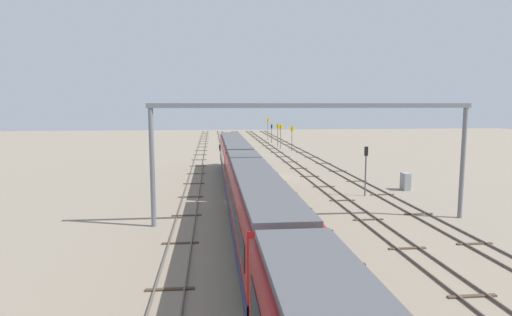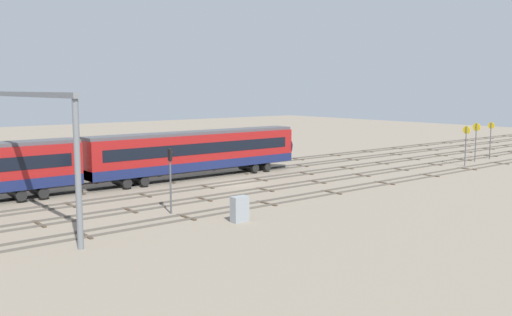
# 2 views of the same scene
# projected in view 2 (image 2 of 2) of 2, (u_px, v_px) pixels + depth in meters

# --- Properties ---
(ground_plane) EXTENTS (200.32, 200.32, 0.00)m
(ground_plane) POSITION_uv_depth(u_px,v_px,m) (234.00, 183.00, 54.63)
(ground_plane) COLOR gray
(track_near_foreground) EXTENTS (184.32, 2.40, 0.16)m
(track_near_foreground) POSITION_uv_depth(u_px,v_px,m) (301.00, 197.00, 47.33)
(track_near_foreground) COLOR #59544C
(track_near_foreground) RESTS_ON ground
(track_second_near) EXTENTS (184.32, 2.40, 0.16)m
(track_second_near) POSITION_uv_depth(u_px,v_px,m) (265.00, 189.00, 50.98)
(track_second_near) COLOR #59544C
(track_second_near) RESTS_ON ground
(track_middle) EXTENTS (184.32, 2.40, 0.16)m
(track_middle) POSITION_uv_depth(u_px,v_px,m) (234.00, 183.00, 54.62)
(track_middle) COLOR #59544C
(track_middle) RESTS_ON ground
(track_with_train) EXTENTS (184.32, 2.40, 0.16)m
(track_with_train) POSITION_uv_depth(u_px,v_px,m) (207.00, 177.00, 58.27)
(track_with_train) COLOR #59544C
(track_with_train) RESTS_ON ground
(track_far_background) EXTENTS (184.32, 2.40, 0.16)m
(track_far_background) POSITION_uv_depth(u_px,v_px,m) (183.00, 172.00, 61.92)
(track_far_background) COLOR #59544C
(track_far_background) RESTS_ON ground
(overhead_gantry) EXTENTS (0.40, 24.65, 9.11)m
(overhead_gantry) POSITION_uv_depth(u_px,v_px,m) (13.00, 119.00, 40.62)
(overhead_gantry) COLOR slate
(overhead_gantry) RESTS_ON ground
(speed_sign_near_foreground) EXTENTS (0.14, 0.95, 4.85)m
(speed_sign_near_foreground) POSITION_uv_depth(u_px,v_px,m) (466.00, 140.00, 66.53)
(speed_sign_near_foreground) COLOR #4C4C51
(speed_sign_near_foreground) RESTS_ON ground
(speed_sign_mid_trackside) EXTENTS (0.14, 1.03, 4.95)m
(speed_sign_mid_trackside) POSITION_uv_depth(u_px,v_px,m) (476.00, 136.00, 70.69)
(speed_sign_mid_trackside) COLOR #4C4C51
(speed_sign_mid_trackside) RESTS_ON ground
(speed_sign_far_trackside) EXTENTS (0.14, 0.87, 4.91)m
(speed_sign_far_trackside) POSITION_uv_depth(u_px,v_px,m) (491.00, 135.00, 73.08)
(speed_sign_far_trackside) COLOR #4C4C51
(speed_sign_far_trackside) RESTS_ON ground
(signal_light_trackside_departure) EXTENTS (0.31, 0.32, 4.91)m
(signal_light_trackside_departure) POSITION_uv_depth(u_px,v_px,m) (170.00, 172.00, 41.00)
(signal_light_trackside_departure) COLOR #4C4C51
(signal_light_trackside_departure) RESTS_ON ground
(relay_cabinet) EXTENTS (1.23, 0.69, 1.82)m
(relay_cabinet) POSITION_uv_depth(u_px,v_px,m) (240.00, 209.00, 38.75)
(relay_cabinet) COLOR gray
(relay_cabinet) RESTS_ON ground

